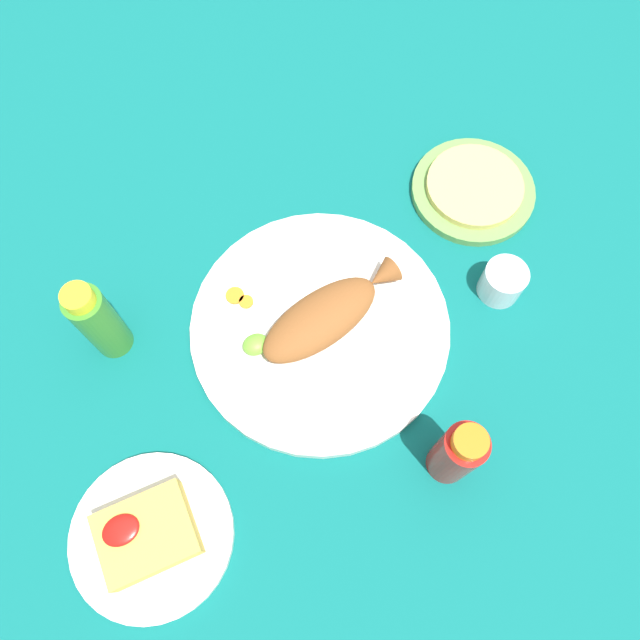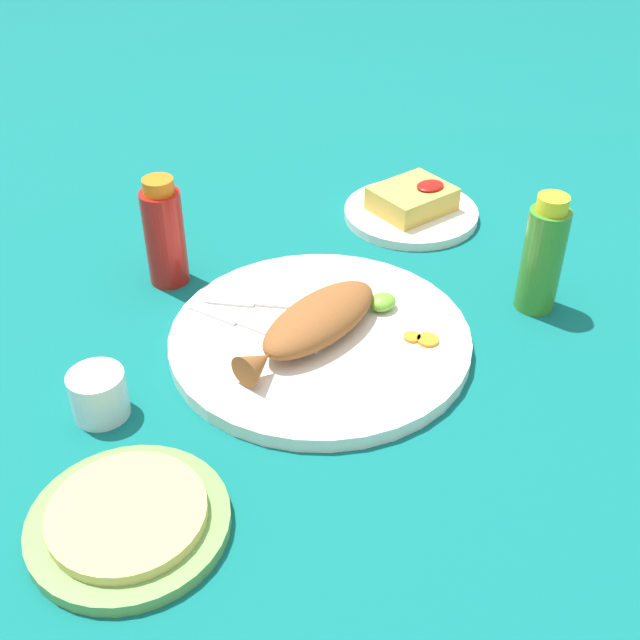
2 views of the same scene
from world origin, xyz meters
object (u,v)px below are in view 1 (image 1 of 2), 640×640
(main_plate, at_px, (320,328))
(fork_far, at_px, (363,377))
(hot_sauce_bottle_red, at_px, (457,453))
(salt_cup, at_px, (502,283))
(hot_sauce_bottle_green, at_px, (98,321))
(tortilla_plate, at_px, (473,191))
(fried_fish, at_px, (326,315))
(side_plate_fries, at_px, (152,536))
(fork_near, at_px, (383,350))

(main_plate, distance_m, fork_far, 0.10)
(hot_sauce_bottle_red, bearing_deg, salt_cup, -134.47)
(hot_sauce_bottle_green, relative_size, salt_cup, 2.57)
(fork_far, xyz_separation_m, tortilla_plate, (-0.29, -0.21, -0.01))
(salt_cup, bearing_deg, fried_fish, -11.03)
(main_plate, height_order, side_plate_fries, main_plate)
(main_plate, xyz_separation_m, fork_far, (-0.02, 0.09, 0.01))
(hot_sauce_bottle_green, distance_m, side_plate_fries, 0.28)
(main_plate, bearing_deg, salt_cup, 169.84)
(main_plate, distance_m, hot_sauce_bottle_red, 0.26)
(salt_cup, relative_size, side_plate_fries, 0.30)
(side_plate_fries, bearing_deg, fork_near, -164.64)
(salt_cup, distance_m, side_plate_fries, 0.58)
(salt_cup, bearing_deg, main_plate, -10.16)
(fork_near, relative_size, hot_sauce_bottle_green, 1.11)
(fried_fish, bearing_deg, fork_far, 84.47)
(fried_fish, xyz_separation_m, hot_sauce_bottle_green, (0.28, -0.10, 0.04))
(hot_sauce_bottle_green, bearing_deg, fork_far, 146.69)
(hot_sauce_bottle_red, bearing_deg, tortilla_plate, -123.62)
(hot_sauce_bottle_green, relative_size, side_plate_fries, 0.78)
(fork_far, bearing_deg, main_plate, 148.92)
(salt_cup, xyz_separation_m, tortilla_plate, (-0.05, -0.16, -0.02))
(fried_fish, height_order, hot_sauce_bottle_green, hot_sauce_bottle_green)
(fork_far, xyz_separation_m, hot_sauce_bottle_green, (0.30, -0.19, 0.06))
(fork_far, bearing_deg, salt_cup, 55.82)
(fried_fish, height_order, salt_cup, fried_fish)
(salt_cup, bearing_deg, fork_near, 6.30)
(side_plate_fries, bearing_deg, main_plate, -150.74)
(hot_sauce_bottle_red, relative_size, side_plate_fries, 0.74)
(fork_far, xyz_separation_m, salt_cup, (-0.24, -0.05, 0.00))
(fork_far, bearing_deg, fried_fish, 142.93)
(fork_near, bearing_deg, fried_fish, -164.98)
(salt_cup, xyz_separation_m, side_plate_fries, (0.57, 0.12, -0.02))
(fork_far, bearing_deg, tortilla_plate, 80.93)
(fried_fish, distance_m, tortilla_plate, 0.32)
(fork_near, distance_m, hot_sauce_bottle_green, 0.38)
(fork_near, relative_size, salt_cup, 2.84)
(fried_fish, distance_m, side_plate_fries, 0.36)
(fried_fish, distance_m, fork_near, 0.09)
(tortilla_plate, bearing_deg, salt_cup, 73.81)
(main_plate, relative_size, fork_far, 2.60)
(fork_near, height_order, salt_cup, salt_cup)
(main_plate, relative_size, hot_sauce_bottle_green, 2.30)
(main_plate, distance_m, fried_fish, 0.03)
(main_plate, relative_size, hot_sauce_bottle_red, 2.42)
(fork_near, distance_m, salt_cup, 0.20)
(fork_far, distance_m, tortilla_plate, 0.36)
(hot_sauce_bottle_red, xyz_separation_m, salt_cup, (-0.19, -0.19, -0.05))
(fried_fish, relative_size, fork_far, 1.63)
(main_plate, xyz_separation_m, hot_sauce_bottle_green, (0.27, -0.10, 0.07))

